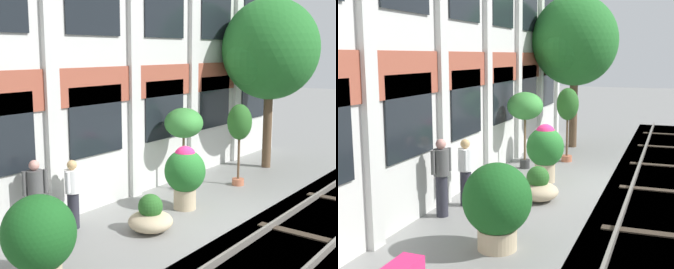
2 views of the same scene
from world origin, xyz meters
The scene contains 11 objects.
ground_plane centered at (0.00, 0.00, 0.00)m, with size 80.00×80.00×0.00m, color gray.
apartment_facade centered at (0.00, 2.83, 4.25)m, with size 16.65×0.64×8.55m.
rail_tracks centered at (0.00, -2.23, -0.13)m, with size 24.29×2.80×0.43m.
broadleaf_tree centered at (5.18, 1.16, 3.90)m, with size 3.35×3.19×5.66m.
potted_plant_wide_bowl centered at (-1.72, 0.55, 0.32)m, with size 1.00×1.00×0.84m.
potted_plant_ribbed_drum centered at (-4.74, 0.44, 0.87)m, with size 1.25×1.25×1.59m.
potted_plant_terracotta_small centered at (2.65, 0.82, 1.81)m, with size 0.72×0.72×2.42m.
potted_plant_stone_basin centered at (-0.04, 0.83, 0.94)m, with size 1.03×1.03×1.61m.
potted_plant_tall_urn centered at (1.27, 1.83, 1.89)m, with size 1.10×1.10×2.36m.
resident_by_doorway centered at (-2.65, 2.02, 0.84)m, with size 0.49×0.34×1.57m.
resident_watching_tracks centered at (-3.52, 2.19, 0.92)m, with size 0.49×0.34×1.71m.
Camera 1 is at (-9.24, -5.80, 3.94)m, focal length 50.00 mm.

